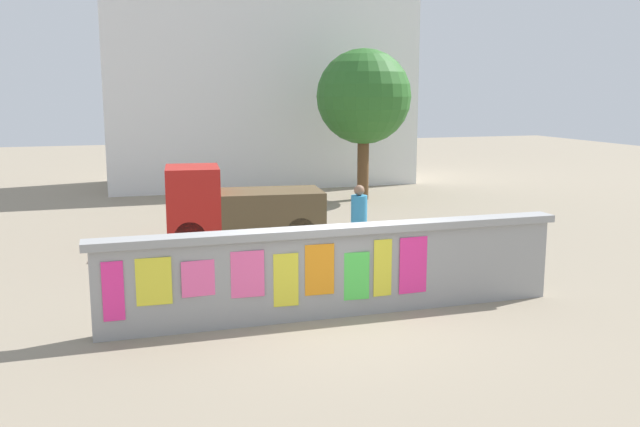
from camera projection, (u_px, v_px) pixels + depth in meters
ground at (242, 224)px, 18.62m from camera, size 60.00×60.00×0.00m
poster_wall at (337, 270)px, 10.97m from camera, size 7.71×0.42×1.46m
auto_rickshaw_truck at (236, 206)px, 16.11m from camera, size 3.74×1.88×1.85m
motorcycle at (321, 263)px, 12.57m from camera, size 1.89×0.60×0.87m
bicycle_near at (201, 264)px, 12.87m from camera, size 1.67×0.56×0.95m
person_walking at (359, 215)px, 14.49m from camera, size 0.47×0.47×1.62m
tree_roadside at (364, 97)px, 22.35m from camera, size 3.08×3.08×4.91m
building_background at (258, 75)px, 26.35m from camera, size 11.72×4.75×8.23m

